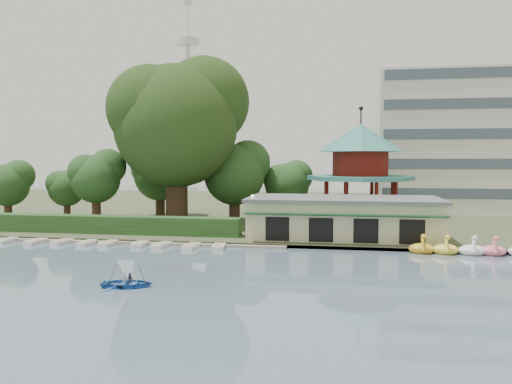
% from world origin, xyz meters
% --- Properties ---
extents(ground_plane, '(220.00, 220.00, 0.00)m').
position_xyz_m(ground_plane, '(0.00, 0.00, 0.00)').
color(ground_plane, slate).
rests_on(ground_plane, ground).
extents(shore, '(220.00, 70.00, 0.40)m').
position_xyz_m(shore, '(0.00, 52.00, 0.20)').
color(shore, '#424930').
rests_on(shore, ground).
extents(embankment, '(220.00, 0.60, 0.30)m').
position_xyz_m(embankment, '(0.00, 17.30, 0.15)').
color(embankment, gray).
rests_on(embankment, ground).
extents(dock, '(34.00, 1.60, 0.24)m').
position_xyz_m(dock, '(-12.00, 17.20, 0.12)').
color(dock, gray).
rests_on(dock, ground).
extents(boathouse, '(18.60, 9.39, 3.90)m').
position_xyz_m(boathouse, '(10.00, 21.97, 2.37)').
color(boathouse, beige).
rests_on(boathouse, shore).
extents(pavilion, '(12.40, 12.40, 13.50)m').
position_xyz_m(pavilion, '(12.00, 32.00, 7.48)').
color(pavilion, beige).
rests_on(pavilion, shore).
extents(office_building, '(38.00, 18.00, 20.00)m').
position_xyz_m(office_building, '(32.67, 49.00, 9.73)').
color(office_building, silver).
rests_on(office_building, shore).
extents(broadcast_tower, '(8.00, 8.00, 96.00)m').
position_xyz_m(broadcast_tower, '(-42.00, 140.00, 33.98)').
color(broadcast_tower, silver).
rests_on(broadcast_tower, ground).
extents(hedge, '(30.00, 2.00, 1.80)m').
position_xyz_m(hedge, '(-15.00, 20.50, 1.30)').
color(hedge, '#254B1F').
rests_on(hedge, shore).
extents(lamp_post, '(0.36, 0.36, 4.28)m').
position_xyz_m(lamp_post, '(1.50, 19.00, 3.34)').
color(lamp_post, black).
rests_on(lamp_post, shore).
extents(big_tree, '(15.56, 14.50, 19.69)m').
position_xyz_m(big_tree, '(-8.81, 28.23, 12.81)').
color(big_tree, '#3A281C').
rests_on(big_tree, shore).
extents(small_trees, '(38.95, 16.41, 9.97)m').
position_xyz_m(small_trees, '(-11.01, 32.21, 6.02)').
color(small_trees, '#3A281C').
rests_on(small_trees, shore).
extents(moored_rowboats, '(27.19, 2.72, 0.36)m').
position_xyz_m(moored_rowboats, '(-13.95, 15.80, 0.18)').
color(moored_rowboats, silver).
rests_on(moored_rowboats, ground).
extents(rowboat_with_passengers, '(4.95, 3.91, 2.01)m').
position_xyz_m(rowboat_with_passengers, '(-3.55, 1.83, 0.46)').
color(rowboat_with_passengers, '#2E67B6').
rests_on(rowboat_with_passengers, ground).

